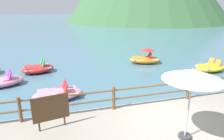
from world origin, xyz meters
TOP-DOWN VIEW (x-y plane):
  - ground_plane at (0.00, 40.00)m, footprint 200.00×200.00m
  - dock_railing at (-0.00, 1.55)m, footprint 23.92×0.12m
  - sign_board at (-4.04, 0.85)m, footprint 1.17×0.25m
  - beach_umbrella at (-0.07, -0.79)m, footprint 1.70×1.70m
  - pedal_boat_0 at (3.00, 8.72)m, footprint 2.71×1.84m
  - pedal_boat_1 at (-3.84, 4.02)m, footprint 2.50×1.59m
  - pedal_boat_2 at (6.57, 5.63)m, footprint 2.47×1.64m
  - pedal_boat_4 at (-5.08, 8.59)m, footprint 2.39×1.86m
  - pedal_boat_5 at (-6.77, 6.51)m, footprint 2.40×1.82m

SIDE VIEW (x-z plane):
  - ground_plane at x=0.00m, z-range 0.00..0.00m
  - pedal_boat_1 at x=-3.84m, z-range -0.16..0.64m
  - pedal_boat_5 at x=-6.77m, z-range -0.15..0.68m
  - pedal_boat_2 at x=6.57m, z-range -0.15..0.69m
  - pedal_boat_4 at x=-5.08m, z-range -0.15..0.72m
  - pedal_boat_0 at x=3.00m, z-range -0.22..1.04m
  - dock_railing at x=0.00m, z-range 0.50..1.45m
  - sign_board at x=-4.04m, z-range 0.53..1.72m
  - beach_umbrella at x=-0.07m, z-range 1.33..3.57m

